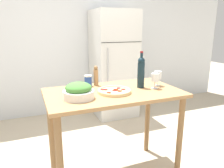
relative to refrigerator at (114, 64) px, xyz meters
name	(u,v)px	position (x,y,z in m)	size (l,w,h in m)	color
wall_back	(70,38)	(-0.65, 0.39, 0.42)	(6.40, 0.08, 2.60)	silver
refrigerator	(114,64)	(0.00, 0.00, 0.00)	(0.68, 0.71, 1.76)	silver
prep_counter	(113,106)	(-0.65, -1.60, -0.11)	(1.25, 0.72, 0.91)	#A87A4C
wine_bottle	(141,72)	(-0.35, -1.58, 0.19)	(0.07, 0.07, 0.36)	#142833
wine_glass_near	(155,78)	(-0.24, -1.66, 0.13)	(0.08, 0.08, 0.15)	silver
wine_glass_far	(158,76)	(-0.16, -1.58, 0.14)	(0.08, 0.08, 0.15)	silver
pepper_mill	(96,76)	(-0.74, -1.34, 0.13)	(0.05, 0.05, 0.20)	#AD7F51
salad_bowl	(79,91)	(-1.00, -1.69, 0.09)	(0.26, 0.26, 0.14)	white
homemade_pizza	(114,91)	(-0.66, -1.65, 0.05)	(0.31, 0.31, 0.03)	#DBC189
salt_canister	(88,81)	(-0.82, -1.34, 0.09)	(0.07, 0.07, 0.11)	#284CA3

